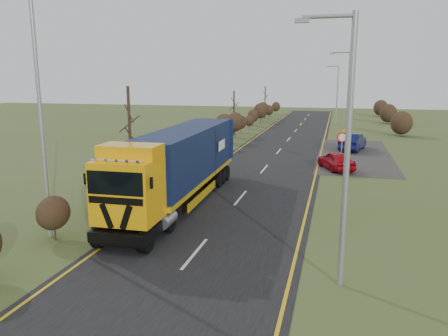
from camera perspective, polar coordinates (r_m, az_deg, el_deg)
ground at (r=20.35m, az=-0.27°, el=-6.92°), size 160.00×160.00×0.00m
road at (r=29.78m, az=4.65°, el=-0.91°), size 8.00×120.00×0.02m
layby at (r=39.22m, az=16.62°, el=1.70°), size 6.00×18.00×0.02m
lane_markings at (r=29.48m, az=4.54°, el=-1.00°), size 7.52×116.00×0.01m
hedgerow at (r=29.11m, az=-7.74°, el=1.96°), size 2.24×102.04×6.05m
lorry at (r=22.56m, az=-5.79°, el=0.79°), size 2.77×14.27×3.96m
car_red_hatchback at (r=32.30m, az=14.43°, el=0.95°), size 3.00×4.26×1.35m
car_blue_sedan at (r=41.41m, az=16.47°, el=3.27°), size 2.66×4.88×1.53m
streetlight_near at (r=13.58m, az=15.47°, el=3.19°), size 1.79×0.18×8.37m
streetlight_mid at (r=42.24m, az=15.75°, el=9.11°), size 1.89×0.18×8.89m
streetlight_far at (r=65.88m, az=14.50°, el=9.63°), size 1.76×0.18×8.24m
left_pole at (r=18.84m, az=-22.85°, el=6.39°), size 0.16×0.16×10.11m
speed_sign at (r=32.82m, az=15.14°, el=3.21°), size 0.73×0.10×2.63m
warning_board at (r=43.88m, az=15.59°, el=4.17°), size 0.67×0.11×1.76m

